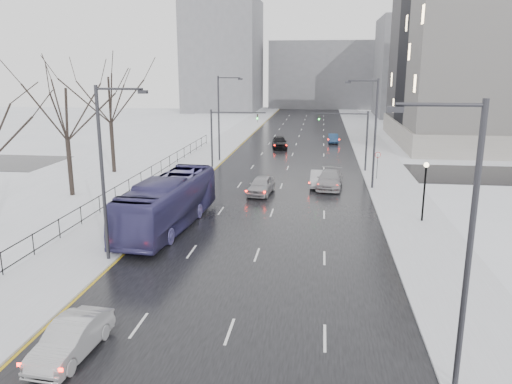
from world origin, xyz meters
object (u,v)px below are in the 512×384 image
at_px(tree_park_d, 73,196).
at_px(mast_signal_left, 221,132).
at_px(streetlight_r_near, 463,238).
at_px(lamppost_r_mid, 425,183).
at_px(streetlight_l_far, 221,114).
at_px(bus, 168,203).
at_px(no_uturn_sign, 378,157).
at_px(mast_signal_right, 357,134).
at_px(sedan_center_far, 280,142).
at_px(sedan_right_distant, 333,138).
at_px(sedan_center_near, 261,185).
at_px(tree_park_e, 114,173).
at_px(sedan_right_far, 330,179).
at_px(streetlight_l_near, 106,166).
at_px(streetlight_r_mid, 373,128).
at_px(sedan_left_near, 71,339).
at_px(sedan_right_near, 319,179).

relative_size(tree_park_d, mast_signal_left, 1.92).
xyz_separation_m(streetlight_r_near, lamppost_r_mid, (2.83, 20.00, -2.67)).
distance_m(streetlight_l_far, bus, 25.81).
distance_m(mast_signal_left, no_uturn_sign, 17.10).
bearing_deg(mast_signal_right, no_uturn_sign, -64.89).
bearing_deg(sedan_center_far, streetlight_l_far, -126.50).
bearing_deg(lamppost_r_mid, streetlight_l_far, 131.06).
bearing_deg(sedan_right_distant, tree_park_d, -124.79).
relative_size(mast_signal_right, mast_signal_left, 1.00).
bearing_deg(mast_signal_left, streetlight_l_far, 101.87).
height_order(mast_signal_right, sedan_right_distant, mast_signal_right).
distance_m(sedan_center_near, sedan_center_far, 26.21).
distance_m(tree_park_e, no_uturn_sign, 27.50).
xyz_separation_m(streetlight_r_near, sedan_center_near, (-9.68, 26.76, -4.79)).
bearing_deg(sedan_right_far, streetlight_l_near, -117.48).
xyz_separation_m(tree_park_e, mast_signal_right, (25.53, 4.00, 4.11)).
bearing_deg(streetlight_r_mid, streetlight_l_far, 143.70).
distance_m(sedan_left_near, sedan_right_distant, 59.73).
relative_size(tree_park_e, streetlight_l_far, 1.35).
distance_m(tree_park_d, streetlight_l_near, 17.90).
bearing_deg(sedan_center_near, streetlight_r_near, -63.87).
xyz_separation_m(streetlight_l_near, lamppost_r_mid, (19.17, 10.00, -2.67)).
distance_m(sedan_left_near, sedan_center_near, 26.65).
bearing_deg(sedan_center_near, streetlight_r_mid, 24.72).
bearing_deg(sedan_right_distant, sedan_right_far, -93.10).
distance_m(tree_park_d, streetlight_l_far, 21.17).
xyz_separation_m(sedan_right_near, sedan_right_far, (1.00, -0.48, 0.07)).
distance_m(tree_park_d, mast_signal_right, 29.05).
distance_m(streetlight_r_mid, sedan_center_far, 25.61).
distance_m(sedan_right_far, sedan_center_far, 23.92).
distance_m(streetlight_r_near, sedan_right_far, 30.58).
relative_size(sedan_right_near, sedan_right_far, 0.81).
distance_m(streetlight_l_near, sedan_left_near, 11.00).
height_order(no_uturn_sign, sedan_center_near, no_uturn_sign).
bearing_deg(sedan_right_distant, streetlight_r_mid, -85.91).
xyz_separation_m(streetlight_r_mid, lamppost_r_mid, (2.83, -10.00, -2.67)).
bearing_deg(streetlight_l_far, tree_park_d, -118.15).
distance_m(streetlight_r_near, mast_signal_right, 38.04).
relative_size(streetlight_l_near, mast_signal_left, 1.54).
bearing_deg(sedan_center_far, streetlight_r_near, -86.62).
xyz_separation_m(streetlight_r_near, sedan_right_near, (-4.67, 30.46, -4.84)).
distance_m(bus, sedan_right_distant, 44.33).
bearing_deg(lamppost_r_mid, mast_signal_left, 135.52).
bearing_deg(sedan_center_near, tree_park_e, 162.79).
bearing_deg(sedan_right_near, sedan_right_far, -24.41).
bearing_deg(sedan_right_near, tree_park_d, -162.06).
bearing_deg(mast_signal_left, mast_signal_right, 0.00).
distance_m(mast_signal_left, sedan_left_near, 37.74).
bearing_deg(streetlight_r_near, tree_park_e, 127.79).
bearing_deg(lamppost_r_mid, sedan_center_far, 111.69).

